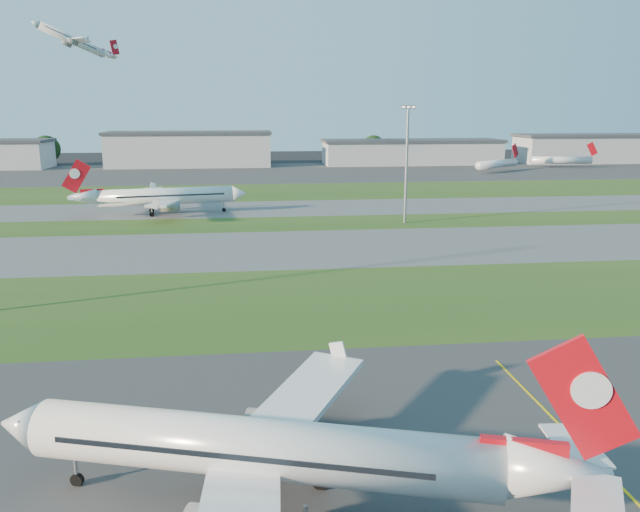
{
  "coord_description": "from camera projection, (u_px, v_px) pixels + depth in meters",
  "views": [
    {
      "loc": [
        -19.69,
        -27.0,
        25.22
      ],
      "look_at": [
        -10.96,
        49.05,
        7.0
      ],
      "focal_mm": 35.0,
      "sensor_mm": 36.0,
      "label": 1
    }
  ],
  "objects": [
    {
      "name": "grass_strip_a",
      "position": [
        398.0,
        299.0,
        84.38
      ],
      "size": [
        300.0,
        34.0,
        0.01
      ],
      "primitive_type": "cube",
      "color": "#254818",
      "rests_on": "ground"
    },
    {
      "name": "taxiway_a",
      "position": [
        356.0,
        247.0,
        116.27
      ],
      "size": [
        300.0,
        32.0,
        0.01
      ],
      "primitive_type": "cube",
      "color": "#515154",
      "rests_on": "ground"
    },
    {
      "name": "grass_strip_b",
      "position": [
        337.0,
        223.0,
        140.43
      ],
      "size": [
        300.0,
        18.0,
        0.01
      ],
      "primitive_type": "cube",
      "color": "#254818",
      "rests_on": "ground"
    },
    {
      "name": "taxiway_b",
      "position": [
        325.0,
        208.0,
        161.69
      ],
      "size": [
        300.0,
        26.0,
        0.01
      ],
      "primitive_type": "cube",
      "color": "#515154",
      "rests_on": "ground"
    },
    {
      "name": "grass_strip_c",
      "position": [
        312.0,
        191.0,
        193.59
      ],
      "size": [
        300.0,
        40.0,
        0.01
      ],
      "primitive_type": "cube",
      "color": "#254818",
      "rests_on": "ground"
    },
    {
      "name": "apron_far",
      "position": [
        297.0,
        172.0,
        251.58
      ],
      "size": [
        400.0,
        80.0,
        0.01
      ],
      "primitive_type": "cube",
      "color": "#333335",
      "rests_on": "ground"
    },
    {
      "name": "airliner_parked",
      "position": [
        265.0,
        450.0,
        39.48
      ],
      "size": [
        36.27,
        30.52,
        11.64
      ],
      "rotation": [
        0.0,
        0.0,
        -0.29
      ],
      "color": "silver",
      "rests_on": "ground"
    },
    {
      "name": "airliner_taxiing",
      "position": [
        165.0,
        197.0,
        150.65
      ],
      "size": [
        39.14,
        32.96,
        12.27
      ],
      "rotation": [
        0.0,
        0.0,
        3.3
      ],
      "color": "silver",
      "rests_on": "ground"
    },
    {
      "name": "airliner_departing",
      "position": [
        73.0,
        40.0,
        218.86
      ],
      "size": [
        25.45,
        21.84,
        8.79
      ],
      "rotation": [
        0.0,
        0.0,
        0.5
      ],
      "color": "silver"
    },
    {
      "name": "mini_jet_near",
      "position": [
        497.0,
        164.0,
        251.37
      ],
      "size": [
        24.28,
        18.04,
        9.48
      ],
      "rotation": [
        0.0,
        0.0,
        0.62
      ],
      "color": "silver",
      "rests_on": "ground"
    },
    {
      "name": "mini_jet_far",
      "position": [
        562.0,
        160.0,
        269.13
      ],
      "size": [
        28.62,
        5.74,
        9.48
      ],
      "rotation": [
        0.0,
        0.0,
        -0.1
      ],
      "color": "silver",
      "rests_on": "ground"
    },
    {
      "name": "light_mast_centre",
      "position": [
        407.0,
        157.0,
        136.74
      ],
      "size": [
        3.2,
        0.7,
        25.8
      ],
      "color": "gray",
      "rests_on": "ground"
    },
    {
      "name": "hangar_west",
      "position": [
        190.0,
        149.0,
        273.81
      ],
      "size": [
        71.4,
        23.0,
        15.2
      ],
      "color": "#9FA1A6",
      "rests_on": "ground"
    },
    {
      "name": "hangar_east",
      "position": [
        412.0,
        152.0,
        285.37
      ],
      "size": [
        81.6,
        23.0,
        11.2
      ],
      "color": "#9FA1A6",
      "rests_on": "ground"
    },
    {
      "name": "hangar_far_east",
      "position": [
        617.0,
        148.0,
        296.24
      ],
      "size": [
        96.9,
        23.0,
        13.2
      ],
      "color": "#9FA1A6",
      "rests_on": "ground"
    },
    {
      "name": "tree_west",
      "position": [
        46.0,
        149.0,
        281.2
      ],
      "size": [
        12.1,
        12.1,
        13.2
      ],
      "color": "black",
      "rests_on": "ground"
    },
    {
      "name": "tree_mid_west",
      "position": [
        247.0,
        151.0,
        287.63
      ],
      "size": [
        9.9,
        9.9,
        10.8
      ],
      "color": "black",
      "rests_on": "ground"
    },
    {
      "name": "tree_mid_east",
      "position": [
        373.0,
        148.0,
        296.97
      ],
      "size": [
        11.55,
        11.55,
        12.6
      ],
      "color": "black",
      "rests_on": "ground"
    },
    {
      "name": "tree_east",
      "position": [
        526.0,
        148.0,
        303.51
      ],
      "size": [
        10.45,
        10.45,
        11.4
      ],
      "color": "black",
      "rests_on": "ground"
    }
  ]
}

